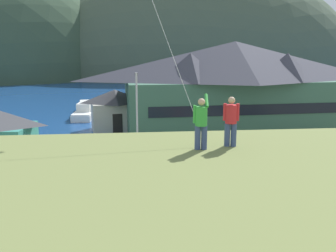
% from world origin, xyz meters
% --- Properties ---
extents(ground_plane, '(600.00, 600.00, 0.00)m').
position_xyz_m(ground_plane, '(0.00, 0.00, 0.00)').
color(ground_plane, '#66604C').
extents(parking_lot_pad, '(40.00, 20.00, 0.10)m').
position_xyz_m(parking_lot_pad, '(0.00, 5.00, 0.05)').
color(parking_lot_pad, gray).
rests_on(parking_lot_pad, ground).
extents(bay_water, '(360.00, 84.00, 0.03)m').
position_xyz_m(bay_water, '(0.00, 60.00, 0.01)').
color(bay_water, navy).
rests_on(bay_water, ground).
extents(far_hill_center_saddle, '(118.64, 70.50, 79.99)m').
position_xyz_m(far_hill_center_saddle, '(24.51, 115.55, 0.00)').
color(far_hill_center_saddle, '#42513D').
rests_on(far_hill_center_saddle, ground).
extents(harbor_lodge, '(26.64, 12.06, 10.37)m').
position_xyz_m(harbor_lodge, '(9.97, 20.88, 5.51)').
color(harbor_lodge, '#38604C').
rests_on(harbor_lodge, ground).
extents(storage_shed_waterside, '(6.47, 5.60, 4.89)m').
position_xyz_m(storage_shed_waterside, '(-3.79, 22.76, 2.53)').
color(storage_shed_waterside, beige).
rests_on(storage_shed_waterside, ground).
extents(wharf_dock, '(3.20, 13.11, 0.70)m').
position_xyz_m(wharf_dock, '(-4.80, 33.32, 0.35)').
color(wharf_dock, '#70604C').
rests_on(wharf_dock, ground).
extents(moored_boat_wharfside, '(2.93, 8.02, 2.16)m').
position_xyz_m(moored_boat_wharfside, '(-8.43, 31.57, 0.72)').
color(moored_boat_wharfside, silver).
rests_on(moored_boat_wharfside, ground).
extents(moored_boat_outer_mooring, '(3.19, 7.68, 2.16)m').
position_xyz_m(moored_boat_outer_mooring, '(-1.27, 36.62, 0.72)').
color(moored_boat_outer_mooring, silver).
rests_on(moored_boat_outer_mooring, ground).
extents(moored_boat_inner_slip, '(3.65, 8.62, 2.16)m').
position_xyz_m(moored_boat_inner_slip, '(-8.50, 34.07, 0.72)').
color(moored_boat_inner_slip, '#23564C').
rests_on(moored_boat_inner_slip, ground).
extents(parked_car_corner_spot, '(4.26, 2.17, 1.82)m').
position_xyz_m(parked_car_corner_spot, '(1.79, 0.64, 1.06)').
color(parked_car_corner_spot, navy).
rests_on(parked_car_corner_spot, parking_lot_pad).
extents(parked_car_front_row_red, '(4.34, 2.35, 1.82)m').
position_xyz_m(parked_car_front_row_red, '(-6.94, 6.09, 1.06)').
color(parked_car_front_row_red, '#236633').
rests_on(parked_car_front_row_red, parking_lot_pad).
extents(parked_car_mid_row_near, '(4.23, 2.11, 1.82)m').
position_xyz_m(parked_car_mid_row_near, '(7.21, 0.95, 1.06)').
color(parked_car_mid_row_near, red).
rests_on(parked_car_mid_row_near, parking_lot_pad).
extents(parked_car_mid_row_center, '(4.34, 2.35, 1.82)m').
position_xyz_m(parked_car_mid_row_center, '(2.80, 5.57, 1.06)').
color(parked_car_mid_row_center, '#236633').
rests_on(parked_car_mid_row_center, parking_lot_pad).
extents(parked_car_back_row_right, '(4.31, 2.28, 1.82)m').
position_xyz_m(parked_car_back_row_right, '(7.70, 6.06, 1.06)').
color(parked_car_back_row_right, '#9EA3A8').
rests_on(parked_car_back_row_right, parking_lot_pad).
extents(parked_car_lone_by_shed, '(4.25, 2.16, 1.82)m').
position_xyz_m(parked_car_lone_by_shed, '(-2.09, 6.40, 1.06)').
color(parked_car_lone_by_shed, '#9EA3A8').
rests_on(parked_car_lone_by_shed, parking_lot_pad).
extents(parking_light_pole, '(0.24, 0.78, 7.45)m').
position_xyz_m(parking_light_pole, '(-1.35, 10.55, 4.37)').
color(parking_light_pole, '#ADADB2').
rests_on(parking_light_pole, parking_lot_pad).
extents(person_kite_flyer, '(0.56, 0.64, 1.86)m').
position_xyz_m(person_kite_flyer, '(0.58, -7.74, 7.00)').
color(person_kite_flyer, '#384770').
rests_on(person_kite_flyer, grassy_hill_foreground).
extents(person_companion, '(0.54, 0.40, 1.74)m').
position_xyz_m(person_companion, '(1.68, -7.45, 6.99)').
color(person_companion, '#384770').
rests_on(person_companion, grassy_hill_foreground).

